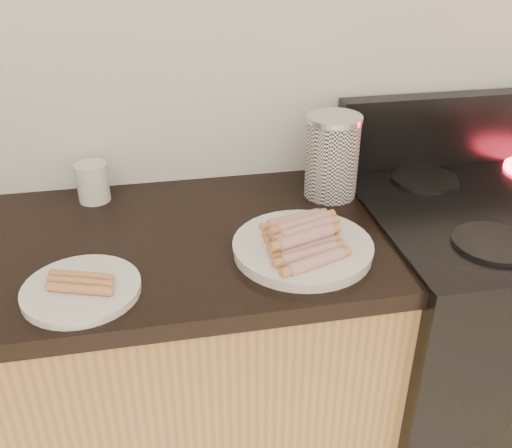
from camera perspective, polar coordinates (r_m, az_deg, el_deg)
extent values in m
cube|color=silver|center=(1.47, -7.01, 18.76)|extent=(4.00, 0.04, 2.60)
cube|color=black|center=(1.81, 21.68, -11.14)|extent=(0.76, 0.65, 0.90)
cube|color=black|center=(1.75, 20.38, 9.02)|extent=(0.76, 0.06, 0.20)
cylinder|color=black|center=(1.36, 22.68, -1.76)|extent=(0.18, 0.18, 0.01)
cylinder|color=black|center=(1.61, 16.54, 4.33)|extent=(0.18, 0.18, 0.01)
cylinder|color=white|center=(1.25, 4.68, -2.51)|extent=(0.36, 0.36, 0.02)
cylinder|color=white|center=(1.17, -17.05, -6.29)|extent=(0.23, 0.23, 0.02)
cylinder|color=#A52E2D|center=(1.16, 5.87, -3.78)|extent=(0.13, 0.06, 0.03)
cylinder|color=#A52E2D|center=(1.19, 5.47, -3.01)|extent=(0.13, 0.06, 0.03)
cylinder|color=#A52E2D|center=(1.21, 5.09, -2.27)|extent=(0.13, 0.06, 0.03)
cylinder|color=#A52E2D|center=(1.23, 4.72, -1.56)|extent=(0.13, 0.06, 0.03)
cylinder|color=#A52E2D|center=(1.26, 4.37, -0.88)|extent=(0.13, 0.06, 0.03)
cylinder|color=#A52E2D|center=(1.28, 4.03, -0.22)|extent=(0.13, 0.06, 0.03)
cylinder|color=#A52E2D|center=(1.31, 3.70, 0.41)|extent=(0.13, 0.06, 0.03)
cylinder|color=#A52E2D|center=(1.20, 5.14, -1.31)|extent=(0.13, 0.06, 0.03)
cylinder|color=#A52E2D|center=(1.22, 4.77, -0.61)|extent=(0.13, 0.06, 0.03)
cylinder|color=#A52E2D|center=(1.25, 4.41, 0.06)|extent=(0.13, 0.06, 0.03)
cylinder|color=#B06640|center=(1.14, -17.26, -6.23)|extent=(0.12, 0.06, 0.02)
cylinder|color=#B06640|center=(1.16, -17.18, -5.59)|extent=(0.12, 0.06, 0.02)
cylinder|color=#B06640|center=(1.18, -17.10, -4.96)|extent=(0.12, 0.06, 0.02)
cylinder|color=white|center=(1.47, 7.59, 6.46)|extent=(0.13, 0.13, 0.20)
cylinder|color=silver|center=(1.43, 7.87, 10.41)|extent=(0.14, 0.14, 0.01)
cylinder|color=white|center=(1.51, -16.02, 4.03)|extent=(0.08, 0.08, 0.10)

